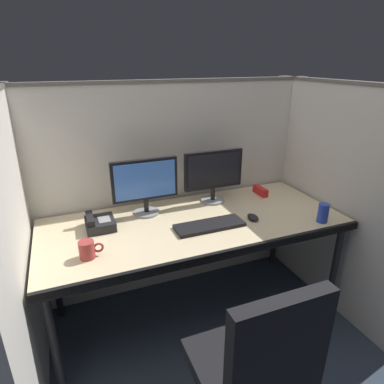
# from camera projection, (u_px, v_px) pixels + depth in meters

# --- Properties ---
(ground_plane) EXTENTS (8.00, 8.00, 0.00)m
(ground_plane) POSITION_uv_depth(u_px,v_px,m) (212.00, 344.00, 2.12)
(ground_plane) COLOR #2D3847
(cubicle_partition_rear) EXTENTS (2.21, 0.06, 1.57)m
(cubicle_partition_rear) POSITION_uv_depth(u_px,v_px,m) (172.00, 190.00, 2.46)
(cubicle_partition_rear) COLOR beige
(cubicle_partition_rear) RESTS_ON ground
(cubicle_partition_left) EXTENTS (0.06, 1.41, 1.57)m
(cubicle_partition_left) POSITION_uv_depth(u_px,v_px,m) (19.00, 254.00, 1.65)
(cubicle_partition_left) COLOR beige
(cubicle_partition_left) RESTS_ON ground
(cubicle_partition_right) EXTENTS (0.06, 1.41, 1.57)m
(cubicle_partition_right) POSITION_uv_depth(u_px,v_px,m) (330.00, 197.00, 2.33)
(cubicle_partition_right) COLOR beige
(cubicle_partition_right) RESTS_ON ground
(desk) EXTENTS (1.90, 0.80, 0.74)m
(desk) POSITION_uv_depth(u_px,v_px,m) (196.00, 229.00, 2.11)
(desk) COLOR beige
(desk) RESTS_ON ground
(monitor_left) EXTENTS (0.43, 0.17, 0.37)m
(monitor_left) POSITION_uv_depth(u_px,v_px,m) (145.00, 183.00, 2.12)
(monitor_left) COLOR gray
(monitor_left) RESTS_ON desk
(monitor_right) EXTENTS (0.43, 0.17, 0.37)m
(monitor_right) POSITION_uv_depth(u_px,v_px,m) (213.00, 173.00, 2.31)
(monitor_right) COLOR gray
(monitor_right) RESTS_ON desk
(keyboard_main) EXTENTS (0.43, 0.15, 0.02)m
(keyboard_main) POSITION_uv_depth(u_px,v_px,m) (210.00, 225.00, 2.02)
(keyboard_main) COLOR black
(keyboard_main) RESTS_ON desk
(computer_mouse) EXTENTS (0.06, 0.10, 0.04)m
(computer_mouse) POSITION_uv_depth(u_px,v_px,m) (253.00, 217.00, 2.11)
(computer_mouse) COLOR black
(computer_mouse) RESTS_ON desk
(soda_can) EXTENTS (0.07, 0.07, 0.12)m
(soda_can) POSITION_uv_depth(u_px,v_px,m) (323.00, 213.00, 2.07)
(soda_can) COLOR #263FB2
(soda_can) RESTS_ON desk
(coffee_mug) EXTENTS (0.13, 0.08, 0.09)m
(coffee_mug) POSITION_uv_depth(u_px,v_px,m) (87.00, 250.00, 1.69)
(coffee_mug) COLOR #993333
(coffee_mug) RESTS_ON desk
(desk_phone) EXTENTS (0.17, 0.19, 0.09)m
(desk_phone) POSITION_uv_depth(u_px,v_px,m) (99.00, 223.00, 2.00)
(desk_phone) COLOR black
(desk_phone) RESTS_ON desk
(red_stapler) EXTENTS (0.04, 0.15, 0.06)m
(red_stapler) POSITION_uv_depth(u_px,v_px,m) (260.00, 191.00, 2.50)
(red_stapler) COLOR red
(red_stapler) RESTS_ON desk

